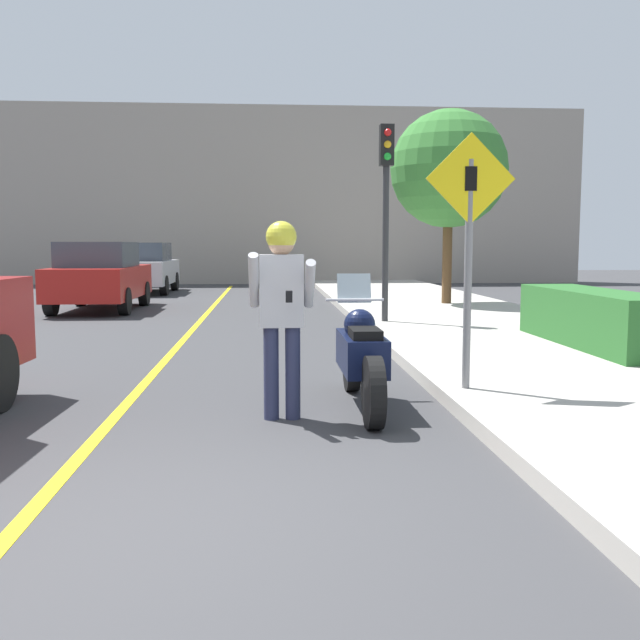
{
  "coord_description": "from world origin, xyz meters",
  "views": [
    {
      "loc": [
        0.85,
        -4.05,
        1.62
      ],
      "look_at": [
        1.37,
        3.08,
        0.86
      ],
      "focal_mm": 40.0,
      "sensor_mm": 36.0,
      "label": 1
    }
  ],
  "objects_px": {
    "traffic_light": "(386,186)",
    "parked_car_silver": "(144,267)",
    "street_tree": "(449,169)",
    "person_biker": "(282,297)",
    "parked_car_red": "(100,276)",
    "motorcycle": "(361,357)",
    "crossing_sign": "(469,236)"
  },
  "relations": [
    {
      "from": "street_tree",
      "to": "person_biker",
      "type": "bearing_deg",
      "value": -111.41
    },
    {
      "from": "traffic_light",
      "to": "parked_car_red",
      "type": "bearing_deg",
      "value": 145.67
    },
    {
      "from": "parked_car_red",
      "to": "street_tree",
      "type": "bearing_deg",
      "value": -1.66
    },
    {
      "from": "motorcycle",
      "to": "parked_car_silver",
      "type": "xyz_separation_m",
      "value": [
        -5.06,
        17.27,
        0.34
      ]
    },
    {
      "from": "traffic_light",
      "to": "parked_car_red",
      "type": "height_order",
      "value": "traffic_light"
    },
    {
      "from": "crossing_sign",
      "to": "street_tree",
      "type": "relative_size",
      "value": 0.54
    },
    {
      "from": "person_biker",
      "to": "crossing_sign",
      "type": "distance_m",
      "value": 2.06
    },
    {
      "from": "traffic_light",
      "to": "parked_car_silver",
      "type": "xyz_separation_m",
      "value": [
        -6.38,
        10.71,
        -1.87
      ]
    },
    {
      "from": "motorcycle",
      "to": "parked_car_red",
      "type": "relative_size",
      "value": 0.55
    },
    {
      "from": "motorcycle",
      "to": "parked_car_red",
      "type": "distance_m",
      "value": 12.02
    },
    {
      "from": "street_tree",
      "to": "traffic_light",
      "type": "bearing_deg",
      "value": -118.61
    },
    {
      "from": "traffic_light",
      "to": "parked_car_silver",
      "type": "bearing_deg",
      "value": 120.78
    },
    {
      "from": "person_biker",
      "to": "street_tree",
      "type": "height_order",
      "value": "street_tree"
    },
    {
      "from": "street_tree",
      "to": "parked_car_silver",
      "type": "bearing_deg",
      "value": 142.49
    },
    {
      "from": "person_biker",
      "to": "parked_car_red",
      "type": "distance_m",
      "value": 12.11
    },
    {
      "from": "crossing_sign",
      "to": "traffic_light",
      "type": "xyz_separation_m",
      "value": [
        0.22,
        6.42,
        1.03
      ]
    },
    {
      "from": "crossing_sign",
      "to": "street_tree",
      "type": "xyz_separation_m",
      "value": [
        2.45,
        10.52,
        1.77
      ]
    },
    {
      "from": "motorcycle",
      "to": "traffic_light",
      "type": "height_order",
      "value": "traffic_light"
    },
    {
      "from": "traffic_light",
      "to": "parked_car_silver",
      "type": "relative_size",
      "value": 0.88
    },
    {
      "from": "person_biker",
      "to": "traffic_light",
      "type": "distance_m",
      "value": 7.47
    },
    {
      "from": "crossing_sign",
      "to": "street_tree",
      "type": "height_order",
      "value": "street_tree"
    },
    {
      "from": "person_biker",
      "to": "parked_car_silver",
      "type": "bearing_deg",
      "value": 103.55
    },
    {
      "from": "parked_car_silver",
      "to": "motorcycle",
      "type": "bearing_deg",
      "value": -73.67
    },
    {
      "from": "traffic_light",
      "to": "person_biker",
      "type": "bearing_deg",
      "value": -106.82
    },
    {
      "from": "motorcycle",
      "to": "parked_car_silver",
      "type": "bearing_deg",
      "value": 106.33
    },
    {
      "from": "crossing_sign",
      "to": "street_tree",
      "type": "bearing_deg",
      "value": 76.89
    },
    {
      "from": "person_biker",
      "to": "parked_car_silver",
      "type": "xyz_separation_m",
      "value": [
        -4.27,
        17.7,
        -0.28
      ]
    },
    {
      "from": "crossing_sign",
      "to": "parked_car_red",
      "type": "bearing_deg",
      "value": 119.71
    },
    {
      "from": "person_biker",
      "to": "parked_car_red",
      "type": "height_order",
      "value": "person_biker"
    },
    {
      "from": "street_tree",
      "to": "parked_car_silver",
      "type": "distance_m",
      "value": 11.17
    },
    {
      "from": "motorcycle",
      "to": "parked_car_silver",
      "type": "relative_size",
      "value": 0.55
    },
    {
      "from": "motorcycle",
      "to": "parked_car_silver",
      "type": "height_order",
      "value": "parked_car_silver"
    }
  ]
}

